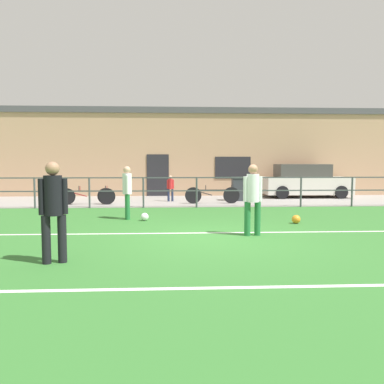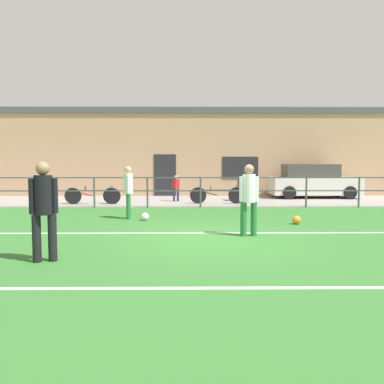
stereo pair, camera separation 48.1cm
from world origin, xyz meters
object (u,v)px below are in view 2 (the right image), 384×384
spectator_child (176,187)px  trash_bin_0 (245,189)px  player_winger (128,189)px  soccer_ball_match (145,217)px  bicycle_parked_2 (93,196)px  player_goalkeeper (44,205)px  soccer_ball_spare (296,220)px  bicycle_parked_3 (92,195)px  player_striker (249,196)px  parked_car_red (313,182)px  bicycle_parked_0 (217,195)px

spectator_child → trash_bin_0: bearing=179.9°
player_winger → spectator_child: (1.27, 5.15, -0.24)m
soccer_ball_match → spectator_child: (0.74, 5.52, 0.54)m
spectator_child → bicycle_parked_2: (-3.32, -1.17, -0.30)m
player_goalkeeper → soccer_ball_match: size_ratio=7.48×
soccer_ball_spare → trash_bin_0: size_ratio=0.23×
soccer_ball_match → bicycle_parked_3: bicycle_parked_3 is taller
soccer_ball_match → spectator_child: bearing=82.4°
player_striker → parked_car_red: bearing=-122.1°
player_winger → parked_car_red: 10.32m
player_winger → bicycle_parked_3: size_ratio=0.72×
player_striker → trash_bin_0: (1.08, 8.13, -0.39)m
bicycle_parked_3 → parked_car_red: bearing=15.1°
player_winger → trash_bin_0: bearing=-48.0°
soccer_ball_spare → bicycle_parked_2: bearing=143.3°
player_winger → soccer_ball_spare: bearing=-112.1°
player_striker → spectator_child: bearing=-83.2°
parked_car_red → spectator_child: bearing=-165.6°
soccer_ball_spare → bicycle_parked_0: (-1.80, 5.26, 0.25)m
player_goalkeeper → spectator_child: bearing=62.5°
bicycle_parked_0 → spectator_child: bearing=149.5°
spectator_child → parked_car_red: size_ratio=0.27×
soccer_ball_match → parked_car_red: bearing=44.9°
player_striker → bicycle_parked_2: (-5.25, 6.81, -0.58)m
spectator_child → soccer_ball_match: bearing=79.5°
trash_bin_0 → soccer_ball_match: bearing=-123.5°
player_winger → bicycle_parked_0: player_winger is taller
player_striker → spectator_child: (-1.93, 7.98, -0.28)m
player_winger → soccer_ball_match: 1.02m
player_winger → spectator_child: bearing=-22.9°
player_winger → bicycle_parked_3: player_winger is taller
player_striker → bicycle_parked_0: (-0.22, 6.97, -0.57)m
spectator_child → bicycle_parked_2: size_ratio=0.50×
spectator_child → player_goalkeeper: bearing=76.5°
player_striker → player_winger: (-3.20, 2.83, -0.04)m
player_striker → player_winger: size_ratio=1.04×
parked_car_red → bicycle_parked_0: size_ratio=1.82×
player_goalkeeper → bicycle_parked_2: (-1.40, 9.14, -0.61)m
parked_car_red → trash_bin_0: bearing=-156.5°
soccer_ball_match → spectator_child: size_ratio=0.20×
soccer_ball_spare → spectator_child: spectator_child is taller
soccer_ball_spare → bicycle_parked_0: bearing=108.9°
player_goalkeeper → bicycle_parked_2: size_ratio=0.77×
bicycle_parked_3 → trash_bin_0: trash_bin_0 is taller
parked_car_red → bicycle_parked_2: 10.20m
parked_car_red → player_striker: bearing=-115.2°
bicycle_parked_2 → bicycle_parked_3: bearing=117.7°
parked_car_red → bicycle_parked_0: (-4.76, -2.67, -0.40)m
player_winger → parked_car_red: (7.75, 6.81, -0.13)m
parked_car_red → bicycle_parked_2: size_ratio=1.83×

